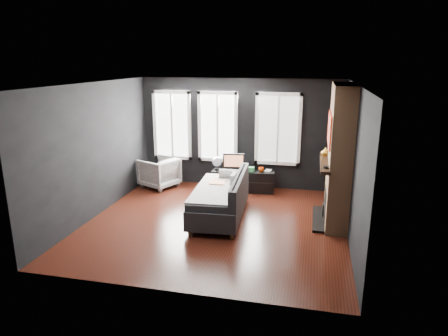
% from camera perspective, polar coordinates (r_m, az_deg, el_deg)
% --- Properties ---
extents(floor, '(5.00, 5.00, 0.00)m').
position_cam_1_polar(floor, '(7.99, -1.19, -7.80)').
color(floor, black).
rests_on(floor, ground).
extents(ceiling, '(5.00, 5.00, 0.00)m').
position_cam_1_polar(ceiling, '(7.36, -1.30, 11.92)').
color(ceiling, white).
rests_on(ceiling, ground).
extents(wall_back, '(5.00, 0.02, 2.70)m').
position_cam_1_polar(wall_back, '(9.95, 2.24, 4.95)').
color(wall_back, black).
rests_on(wall_back, ground).
extents(wall_left, '(0.02, 5.00, 2.70)m').
position_cam_1_polar(wall_left, '(8.50, -17.83, 2.45)').
color(wall_left, black).
rests_on(wall_left, ground).
extents(wall_right, '(0.02, 5.00, 2.70)m').
position_cam_1_polar(wall_right, '(7.38, 17.94, 0.57)').
color(wall_right, black).
rests_on(wall_right, ground).
extents(windows, '(4.00, 0.16, 1.76)m').
position_cam_1_polar(windows, '(9.88, -0.36, 10.90)').
color(windows, white).
rests_on(windows, wall_back).
extents(fireplace, '(0.70, 1.62, 2.70)m').
position_cam_1_polar(fireplace, '(7.95, 16.16, 1.72)').
color(fireplace, '#93724C').
rests_on(fireplace, floor).
extents(sofa, '(1.18, 2.18, 0.91)m').
position_cam_1_polar(sofa, '(8.09, -0.64, -4.02)').
color(sofa, black).
rests_on(sofa, floor).
extents(stripe_pillow, '(0.09, 0.36, 0.36)m').
position_cam_1_polar(stripe_pillow, '(8.33, 1.37, -2.00)').
color(stripe_pillow, gray).
rests_on(stripe_pillow, sofa).
extents(armchair, '(1.01, 1.04, 0.83)m').
position_cam_1_polar(armchair, '(10.19, -9.24, -0.42)').
color(armchair, silver).
rests_on(armchair, floor).
extents(media_console, '(1.54, 0.62, 0.52)m').
position_cam_1_polar(media_console, '(9.80, 2.74, -1.80)').
color(media_console, black).
rests_on(media_console, floor).
extents(monitor, '(0.54, 0.19, 0.47)m').
position_cam_1_polar(monitor, '(9.68, 1.39, 1.04)').
color(monitor, black).
rests_on(monitor, media_console).
extents(desk_fan, '(0.30, 0.30, 0.32)m').
position_cam_1_polar(desk_fan, '(9.76, -1.00, 0.70)').
color(desk_fan, '#9B9B9B').
rests_on(desk_fan, media_console).
extents(mug, '(0.15, 0.13, 0.13)m').
position_cam_1_polar(mug, '(9.67, 5.34, -0.10)').
color(mug, '#D23C06').
rests_on(mug, media_console).
extents(book, '(0.15, 0.04, 0.21)m').
position_cam_1_polar(book, '(9.74, 5.91, 0.24)').
color(book, '#9D9379').
rests_on(book, media_console).
extents(storage_box, '(0.21, 0.14, 0.11)m').
position_cam_1_polar(storage_box, '(9.64, 3.73, -0.17)').
color(storage_box, '#287336').
rests_on(storage_box, media_console).
extents(mantel_vase, '(0.20, 0.20, 0.17)m').
position_cam_1_polar(mantel_vase, '(8.38, 14.29, 2.27)').
color(mantel_vase, '#C1803A').
rests_on(mantel_vase, fireplace).
extents(mantel_clock, '(0.14, 0.14, 0.04)m').
position_cam_1_polar(mantel_clock, '(7.43, 14.40, 0.12)').
color(mantel_clock, black).
rests_on(mantel_clock, fireplace).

